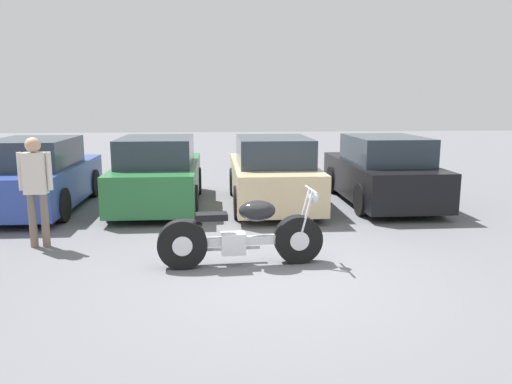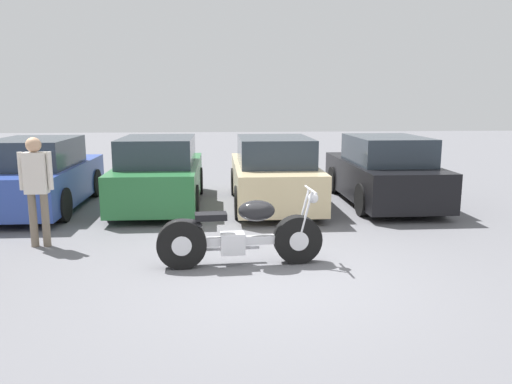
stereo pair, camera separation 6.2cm
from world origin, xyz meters
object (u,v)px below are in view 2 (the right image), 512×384
(parked_car_green, at_px, (160,174))
(person_standing, at_px, (36,182))
(parked_car_blue, at_px, (40,177))
(parked_car_champagne, at_px, (273,174))
(motorcycle, at_px, (239,235))
(parked_car_black, at_px, (383,172))

(parked_car_green, xyz_separation_m, person_standing, (-1.56, -3.03, 0.34))
(parked_car_blue, relative_size, person_standing, 2.34)
(parked_car_champagne, bearing_deg, person_standing, -144.92)
(motorcycle, height_order, person_standing, person_standing)
(parked_car_green, relative_size, parked_car_black, 1.00)
(parked_car_champagne, relative_size, parked_car_black, 1.00)
(motorcycle, distance_m, parked_car_black, 5.33)
(parked_car_black, bearing_deg, motorcycle, -129.98)
(person_standing, bearing_deg, parked_car_green, 62.74)
(parked_car_champagne, distance_m, parked_car_black, 2.50)
(parked_car_champagne, xyz_separation_m, parked_car_black, (2.50, 0.06, 0.00))
(parked_car_blue, xyz_separation_m, person_standing, (0.94, -2.87, 0.34))
(parked_car_blue, bearing_deg, person_standing, -71.91)
(parked_car_champagne, distance_m, person_standing, 4.97)
(parked_car_blue, relative_size, parked_car_black, 1.00)
(parked_car_black, height_order, person_standing, person_standing)
(parked_car_blue, height_order, parked_car_black, same)
(parked_car_green, bearing_deg, parked_car_champagne, -4.06)
(person_standing, bearing_deg, motorcycle, -20.32)
(person_standing, bearing_deg, parked_car_champagne, 35.08)
(parked_car_champagne, height_order, parked_car_black, same)
(motorcycle, xyz_separation_m, parked_car_blue, (-4.08, 4.03, 0.27))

